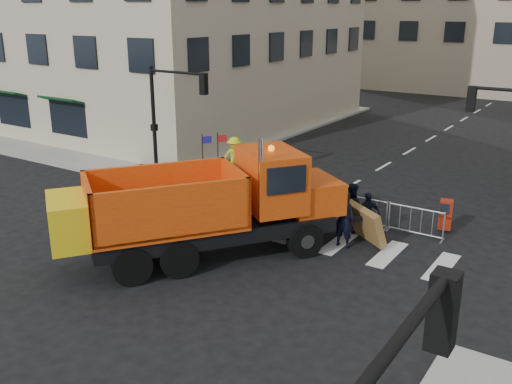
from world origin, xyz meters
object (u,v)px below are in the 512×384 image
Objects in this scene: cop_b at (352,207)px; newspaper_box at (446,214)px; cop_a at (344,219)px; worker at (234,157)px; cop_c at (368,214)px; plow_truck at (204,205)px.

cop_b is 1.66× the size of newspaper_box.
worker is (-7.83, 4.52, 0.11)m from cop_a.
newspaper_box is at bearing -43.40° from worker.
cop_c is 0.84× the size of worker.
newspaper_box is (2.55, 3.23, -0.30)m from cop_a.
cop_b is 1.12× the size of cop_c.
cop_b is 0.70m from cop_c.
worker reaches higher than cop_b.
cop_c is 2.92m from newspaper_box.
cop_c is (3.69, 4.70, -1.02)m from plow_truck.
plow_truck is 5.33× the size of worker.
plow_truck is at bearing 42.78° from cop_a.
worker is at bearing 159.91° from newspaper_box.
plow_truck is at bearing -96.81° from worker.
plow_truck reaches higher than worker.
plow_truck is 5.77m from cop_b.
cop_c is 1.48× the size of newspaper_box.
newspaper_box is (2.94, 1.70, -0.21)m from cop_b.
cop_b is 8.02m from worker.
cop_c is at bearing -57.40° from worker.
plow_truck is 9.03m from worker.
worker is at bearing 65.23° from plow_truck.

